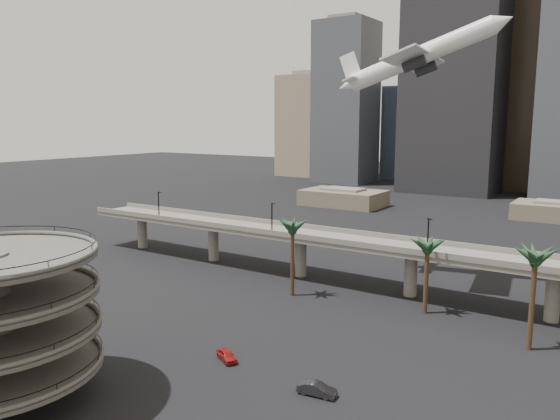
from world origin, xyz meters
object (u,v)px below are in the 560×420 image
Objects in this scene: car_a at (227,355)px; car_b at (317,389)px; airborne_jet at (419,57)px; overpass at (353,246)px.

car_b is at bearing -68.21° from car_a.
car_a is at bearing -104.77° from airborne_jet.
car_a is 0.89× the size of car_b.
overpass reaches higher than car_b.
airborne_jet is at bearing 59.05° from overpass.
overpass is at bearing 29.30° from car_a.
overpass is 33.42× the size of car_a.
overpass is 36.42m from airborne_jet.
car_a is (-5.86, -48.97, -40.56)m from airborne_jet.
overpass is 38.11m from car_a.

